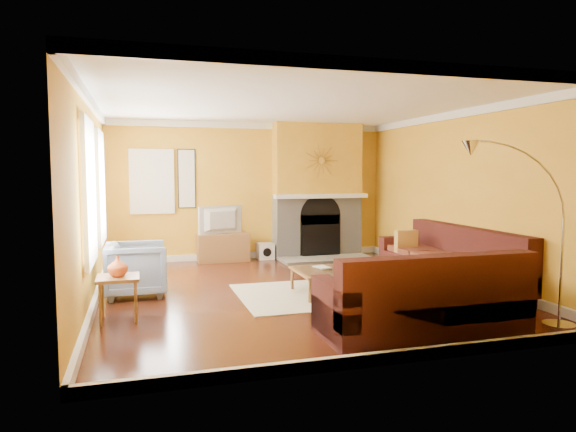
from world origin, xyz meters
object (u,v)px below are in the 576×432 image
object	(u,v)px
sectional_sofa	(396,267)
coffee_table	(328,282)
media_console	(223,247)
armchair	(137,269)
side_table	(119,298)
arc_lamp	(521,239)

from	to	relation	value
sectional_sofa	coffee_table	xyz separation A→B (m)	(-0.80, 0.50, -0.27)
media_console	armchair	bearing A→B (deg)	-123.69
coffee_table	armchair	bearing A→B (deg)	164.93
armchair	side_table	size ratio (longest dim) A/B	1.58
media_console	arc_lamp	distance (m)	5.84
coffee_table	media_console	size ratio (longest dim) A/B	0.93
sectional_sofa	arc_lamp	world-z (taller)	arc_lamp
armchair	sectional_sofa	bearing A→B (deg)	-109.44
sectional_sofa	armchair	distance (m)	3.61
sectional_sofa	arc_lamp	xyz separation A→B (m)	(0.55, -1.70, 0.57)
sectional_sofa	armchair	size ratio (longest dim) A/B	4.46
sectional_sofa	side_table	distance (m)	3.60
media_console	side_table	size ratio (longest dim) A/B	1.87
coffee_table	arc_lamp	bearing A→B (deg)	-58.54
sectional_sofa	armchair	world-z (taller)	sectional_sofa
coffee_table	media_console	xyz separation A→B (m)	(-1.00, 3.10, 0.09)
armchair	arc_lamp	world-z (taller)	arc_lamp
armchair	arc_lamp	bearing A→B (deg)	-126.31
media_console	coffee_table	bearing A→B (deg)	-72.12
side_table	media_console	bearing A→B (deg)	63.43
coffee_table	arc_lamp	world-z (taller)	arc_lamp
sectional_sofa	media_console	xyz separation A→B (m)	(-1.80, 3.60, -0.18)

